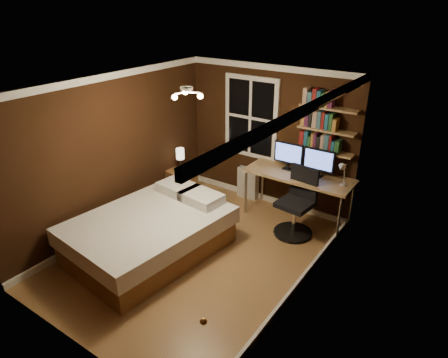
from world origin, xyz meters
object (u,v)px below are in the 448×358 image
Objects in this scene: desk_lamp at (343,174)px; monitor_left at (288,156)px; nightstand at (182,184)px; radiator at (248,183)px; bed at (151,233)px; monitor_right at (319,163)px; office_chair at (297,209)px; bedside_lamp at (180,160)px; desk at (299,178)px.

monitor_left is at bearing 170.89° from desk_lamp.
radiator is (1.03, 0.71, 0.02)m from nightstand.
monitor_right reaches higher than bed.
nightstand is 2.61m from monitor_right.
office_chair is at bearing 54.27° from bed.
radiator is 1.16× the size of monitor_right.
bed reaches higher than nightstand.
bedside_lamp is at bearing -171.60° from office_chair.
office_chair is (0.17, -0.39, -0.35)m from desk.
monitor_right is at bearing 160.85° from desk_lamp.
monitor_left is (1.89, 0.56, 0.80)m from nightstand.
desk_lamp is 0.90m from office_chair.
office_chair is (-0.10, -0.48, -0.65)m from monitor_right.
monitor_right reaches higher than radiator.
bed reaches higher than radiator.
radiator is 1.35× the size of desk_lamp.
radiator is 1.16× the size of monitor_left.
nightstand is 1.08× the size of monitor_right.
monitor_left is at bearing 16.43° from bedside_lamp.
radiator is 0.33× the size of desk.
desk reaches higher than radiator.
monitor_right is 0.46× the size of office_chair.
office_chair reaches higher than bedside_lamp.
bedside_lamp is at bearing -172.10° from desk_lamp.
bed is at bearing -126.85° from monitor_right.
nightstand is 3.01m from desk_lamp.
desk_lamp is (0.46, -0.16, -0.02)m from monitor_right.
monitor_right reaches higher than desk.
bed is 4.02× the size of radiator.
radiator is 0.53× the size of office_chair.
monitor_left is at bearing 69.45° from bed.
desk_lamp is (2.09, 2.03, 0.74)m from bed.
desk is at bearing -162.17° from monitor_right.
monitor_left is at bearing 160.64° from desk.
monitor_right reaches higher than desk_lamp.
monitor_right is (2.42, 0.56, 0.80)m from nightstand.
desk is at bearing 63.32° from bed.
office_chair is at bearing -101.98° from monitor_right.
desk is 3.47× the size of monitor_right.
monitor_left reaches higher than bedside_lamp.
radiator reaches higher than nightstand.
nightstand is 1.08× the size of monitor_left.
desk_lamp is at bearing 20.19° from nightstand.
monitor_right is (0.28, 0.09, 0.30)m from desk.
office_chair reaches higher than nightstand.
desk_lamp reaches higher than bedside_lamp.
bed is 1.86m from bedside_lamp.
bed is 1.81m from nightstand.
nightstand is at bearing -145.34° from radiator.
nightstand is at bearing 0.00° from bedside_lamp.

